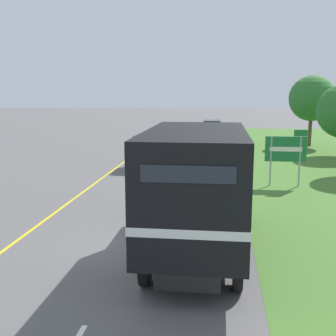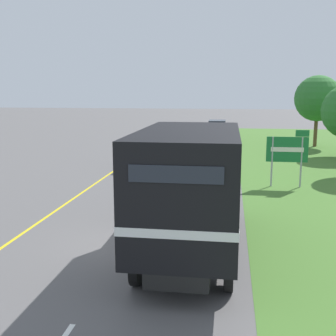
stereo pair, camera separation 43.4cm
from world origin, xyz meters
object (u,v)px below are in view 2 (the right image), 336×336
horse_trailer_truck (191,185)px  lead_car_grey_ahead (217,130)px  highway_sign (288,151)px  lead_car_white (152,151)px  roadside_tree_far (318,98)px

horse_trailer_truck → lead_car_grey_ahead: bearing=90.3°
lead_car_grey_ahead → horse_trailer_truck: bearing=-89.7°
horse_trailer_truck → highway_sign: bearing=67.2°
lead_car_white → lead_car_grey_ahead: 15.16m
lead_car_grey_ahead → roadside_tree_far: bearing=-20.0°
lead_car_white → roadside_tree_far: bearing=44.3°
lead_car_white → highway_sign: highway_sign is taller
horse_trailer_truck → roadside_tree_far: bearing=72.0°
lead_car_grey_ahead → roadside_tree_far: (8.41, -3.06, 3.07)m
lead_car_grey_ahead → highway_sign: 19.64m
lead_car_grey_ahead → highway_sign: highway_sign is taller
highway_sign → roadside_tree_far: bearing=74.8°
horse_trailer_truck → lead_car_white: bearing=105.2°
horse_trailer_truck → lead_car_grey_ahead: (-0.15, 28.47, -1.05)m
horse_trailer_truck → roadside_tree_far: (8.26, 25.41, 2.02)m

